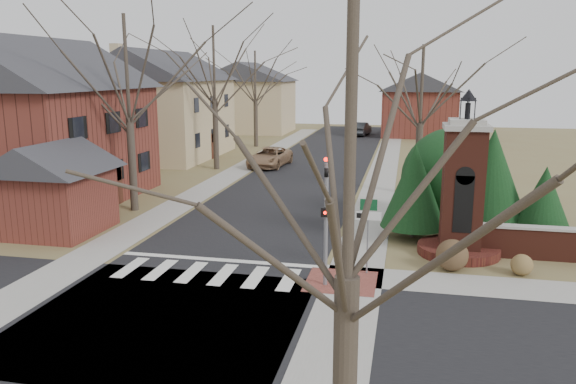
% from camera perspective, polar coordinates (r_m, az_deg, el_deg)
% --- Properties ---
extents(ground, '(120.00, 120.00, 0.00)m').
position_cam_1_polar(ground, '(19.85, -9.01, -8.99)').
color(ground, brown).
rests_on(ground, ground).
extents(main_street, '(8.00, 70.00, 0.01)m').
position_cam_1_polar(main_street, '(40.45, 2.16, 2.02)').
color(main_street, black).
rests_on(main_street, ground).
extents(cross_street, '(120.00, 8.00, 0.01)m').
position_cam_1_polar(cross_street, '(17.31, -12.63, -12.39)').
color(cross_street, black).
rests_on(cross_street, ground).
extents(crosswalk_zone, '(8.00, 2.20, 0.02)m').
position_cam_1_polar(crosswalk_zone, '(20.55, -8.20, -8.19)').
color(crosswalk_zone, silver).
rests_on(crosswalk_zone, ground).
extents(stop_bar, '(8.00, 0.35, 0.02)m').
position_cam_1_polar(stop_bar, '(21.88, -6.85, -6.88)').
color(stop_bar, silver).
rests_on(stop_bar, ground).
extents(sidewalk_right_main, '(2.00, 60.00, 0.02)m').
position_cam_1_polar(sidewalk_right_main, '(39.91, 9.54, 1.73)').
color(sidewalk_right_main, gray).
rests_on(sidewalk_right_main, ground).
extents(sidewalk_left, '(2.00, 60.00, 0.02)m').
position_cam_1_polar(sidewalk_left, '(41.65, -4.91, 2.29)').
color(sidewalk_left, gray).
rests_on(sidewalk_left, ground).
extents(curb_apron, '(2.40, 2.40, 0.02)m').
position_cam_1_polar(curb_apron, '(19.67, 5.42, -9.05)').
color(curb_apron, brown).
rests_on(curb_apron, ground).
extents(traffic_signal_pole, '(0.28, 0.41, 4.50)m').
position_cam_1_polar(traffic_signal_pole, '(18.55, 3.88, -1.99)').
color(traffic_signal_pole, slate).
rests_on(traffic_signal_pole, ground).
extents(sign_post, '(0.90, 0.07, 2.75)m').
position_cam_1_polar(sign_post, '(19.94, 8.13, -2.97)').
color(sign_post, slate).
rests_on(sign_post, ground).
extents(brick_gate_monument, '(3.20, 3.20, 6.47)m').
position_cam_1_polar(brick_gate_monument, '(22.88, 17.23, -0.88)').
color(brick_gate_monument, '#572419').
rests_on(brick_gate_monument, ground).
extents(house_brick_left, '(9.80, 11.80, 9.42)m').
position_cam_1_polar(house_brick_left, '(33.77, -24.13, 6.94)').
color(house_brick_left, maroon).
rests_on(house_brick_left, ground).
extents(house_stucco_left, '(9.80, 12.80, 9.28)m').
position_cam_1_polar(house_stucco_left, '(48.74, -12.77, 8.89)').
color(house_stucco_left, tan).
rests_on(house_stucco_left, ground).
extents(garage_left, '(4.80, 4.80, 4.29)m').
position_cam_1_polar(garage_left, '(27.03, -22.76, 0.81)').
color(garage_left, maroon).
rests_on(garage_left, ground).
extents(house_distant_left, '(10.80, 8.80, 8.53)m').
position_cam_1_polar(house_distant_left, '(67.96, -4.10, 9.70)').
color(house_distant_left, tan).
rests_on(house_distant_left, ground).
extents(house_distant_right, '(8.80, 8.80, 7.30)m').
position_cam_1_polar(house_distant_right, '(65.34, 13.22, 8.79)').
color(house_distant_right, maroon).
rests_on(house_distant_right, ground).
extents(evergreen_near, '(2.80, 2.80, 4.10)m').
position_cam_1_polar(evergreen_near, '(24.71, 12.70, 0.62)').
color(evergreen_near, '#473D33').
rests_on(evergreen_near, ground).
extents(evergreen_mid, '(3.40, 3.40, 4.70)m').
position_cam_1_polar(evergreen_mid, '(26.10, 19.97, 1.46)').
color(evergreen_mid, '#473D33').
rests_on(evergreen_mid, ground).
extents(evergreen_far, '(2.40, 2.40, 3.30)m').
position_cam_1_polar(evergreen_far, '(25.63, 24.58, -0.70)').
color(evergreen_far, '#473D33').
rests_on(evergreen_far, ground).
extents(evergreen_mass, '(4.80, 4.80, 4.80)m').
position_cam_1_polar(evergreen_mass, '(27.24, 16.46, 1.69)').
color(evergreen_mass, '#113315').
rests_on(evergreen_mass, ground).
extents(bare_tree_0, '(8.05, 8.05, 11.15)m').
position_cam_1_polar(bare_tree_0, '(29.66, -16.13, 12.82)').
color(bare_tree_0, '#473D33').
rests_on(bare_tree_0, ground).
extents(bare_tree_1, '(8.40, 8.40, 11.64)m').
position_cam_1_polar(bare_tree_1, '(41.61, -7.55, 13.31)').
color(bare_tree_1, '#473D33').
rests_on(bare_tree_1, ground).
extents(bare_tree_2, '(7.35, 7.35, 10.19)m').
position_cam_1_polar(bare_tree_2, '(54.17, -3.35, 12.03)').
color(bare_tree_2, '#473D33').
rests_on(bare_tree_2, ground).
extents(bare_tree_3, '(7.00, 7.00, 9.70)m').
position_cam_1_polar(bare_tree_3, '(33.25, 13.48, 11.10)').
color(bare_tree_3, '#473D33').
rests_on(bare_tree_3, ground).
extents(bare_tree_4, '(6.65, 6.65, 9.21)m').
position_cam_1_polar(bare_tree_4, '(8.31, 6.40, 6.88)').
color(bare_tree_4, '#473D33').
rests_on(bare_tree_4, ground).
extents(pickup_truck, '(2.86, 5.40, 1.45)m').
position_cam_1_polar(pickup_truck, '(42.86, -1.89, 3.57)').
color(pickup_truck, '#9A7654').
rests_on(pickup_truck, ground).
extents(distant_car, '(2.23, 4.76, 1.51)m').
position_cam_1_polar(distant_car, '(64.51, 7.40, 6.39)').
color(distant_car, '#2D3033').
rests_on(distant_car, ground).
extents(dry_shrub_left, '(1.16, 1.16, 1.16)m').
position_cam_1_polar(dry_shrub_left, '(21.34, 16.34, -6.17)').
color(dry_shrub_left, '#503A24').
rests_on(dry_shrub_left, ground).
extents(dry_shrub_right, '(0.77, 0.77, 0.77)m').
position_cam_1_polar(dry_shrub_right, '(21.73, 22.67, -6.85)').
color(dry_shrub_right, brown).
rests_on(dry_shrub_right, ground).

